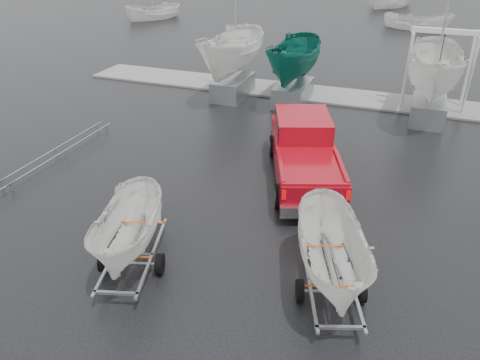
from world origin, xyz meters
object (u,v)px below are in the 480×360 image
pickup_truck (304,148)px  trailer_hitched (339,208)px  boat_hoist (440,58)px  trailer_parked (124,191)px

pickup_truck → trailer_hitched: size_ratio=1.39×
trailer_hitched → boat_hoist: bearing=62.3°
pickup_truck → boat_hoist: bearing=45.5°
trailer_hitched → boat_hoist: size_ratio=1.21×
pickup_truck → trailer_parked: size_ratio=1.50×
trailer_hitched → boat_hoist: trailer_hitched is taller
pickup_truck → trailer_hitched: trailer_hitched is taller
pickup_truck → boat_hoist: boat_hoist is taller
trailer_hitched → boat_hoist: (2.36, 16.39, -0.04)m
trailer_hitched → trailer_parked: (-5.46, -0.80, -0.19)m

